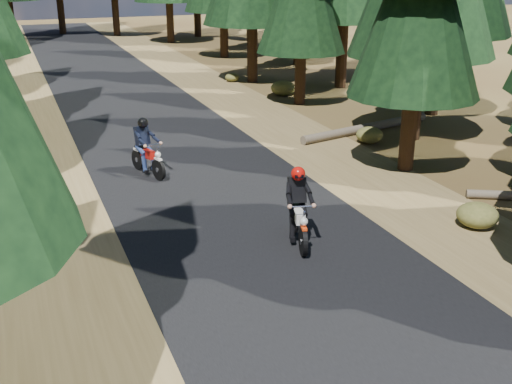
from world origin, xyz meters
TOP-DOWN VIEW (x-y plane):
  - ground at (0.00, 0.00)m, footprint 120.00×120.00m
  - road at (0.00, 5.00)m, footprint 6.00×100.00m
  - shoulder_l at (-4.60, 5.00)m, footprint 3.20×100.00m
  - shoulder_r at (4.60, 5.00)m, footprint 3.20×100.00m
  - log_near at (7.27, 8.80)m, footprint 6.00×1.79m
  - understory_shrubs at (0.95, 7.05)m, footprint 14.98×28.53m
  - rider_lead at (0.75, 0.80)m, footprint 1.08×2.06m
  - rider_follow at (-1.35, 6.82)m, footprint 1.10×1.99m

SIDE VIEW (x-z plane):
  - ground at x=0.00m, z-range 0.00..0.00m
  - shoulder_l at x=-4.60m, z-range 0.00..0.01m
  - shoulder_r at x=4.60m, z-range 0.00..0.01m
  - road at x=0.00m, z-range 0.00..0.01m
  - log_near at x=7.27m, z-range 0.00..0.32m
  - understory_shrubs at x=0.95m, z-range -0.06..0.64m
  - rider_follow at x=-1.35m, z-range -0.28..1.42m
  - rider_lead at x=0.75m, z-range -0.29..1.47m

